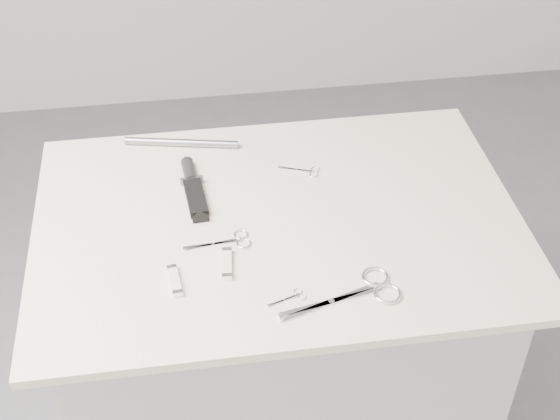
{
  "coord_description": "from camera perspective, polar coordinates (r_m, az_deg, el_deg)",
  "views": [
    {
      "loc": [
        -0.17,
        -1.21,
        1.96
      ],
      "look_at": [
        0.01,
        0.03,
        0.92
      ],
      "focal_mm": 50.0,
      "sensor_mm": 36.0,
      "label": 1
    }
  ],
  "objects": [
    {
      "name": "sheathed_knife",
      "position": [
        1.69,
        -6.4,
        1.78
      ],
      "size": [
        0.05,
        0.19,
        0.02
      ],
      "rotation": [
        0.0,
        0.0,
        1.66
      ],
      "color": "black",
      "rests_on": "display_board"
    },
    {
      "name": "display_board",
      "position": [
        1.61,
        -0.14,
        -0.88
      ],
      "size": [
        1.0,
        0.7,
        0.02
      ],
      "primitive_type": "cube",
      "color": "beige",
      "rests_on": "plinth"
    },
    {
      "name": "embroidery_scissors_b",
      "position": [
        1.73,
        1.86,
        2.88
      ],
      "size": [
        0.09,
        0.05,
        0.0
      ],
      "rotation": [
        0.0,
        0.0,
        -0.35
      ],
      "color": "silver",
      "rests_on": "display_board"
    },
    {
      "name": "large_shears",
      "position": [
        1.46,
        6.14,
        -5.92
      ],
      "size": [
        0.23,
        0.12,
        0.01
      ],
      "rotation": [
        0.0,
        0.0,
        0.26
      ],
      "color": "silver",
      "rests_on": "display_board"
    },
    {
      "name": "metal_rail",
      "position": [
        1.82,
        -7.23,
        4.91
      ],
      "size": [
        0.26,
        0.07,
        0.02
      ],
      "primitive_type": "cylinder",
      "rotation": [
        0.0,
        1.57,
        -0.21
      ],
      "color": "gray",
      "rests_on": "display_board"
    },
    {
      "name": "pocket_knife_b",
      "position": [
        1.5,
        -3.9,
        -3.94
      ],
      "size": [
        0.03,
        0.08,
        0.01
      ],
      "rotation": [
        0.0,
        0.0,
        1.48
      ],
      "color": "silver",
      "rests_on": "display_board"
    },
    {
      "name": "tiny_scissors",
      "position": [
        1.44,
        0.83,
        -6.42
      ],
      "size": [
        0.08,
        0.04,
        0.0
      ],
      "rotation": [
        0.0,
        0.0,
        0.33
      ],
      "color": "silver",
      "rests_on": "display_board"
    },
    {
      "name": "plinth",
      "position": [
        1.94,
        -0.12,
        -11.21
      ],
      "size": [
        0.9,
        0.6,
        0.9
      ],
      "primitive_type": "cube",
      "color": "#B2B2AF",
      "rests_on": "ground"
    },
    {
      "name": "embroidery_scissors_a",
      "position": [
        1.55,
        -3.66,
        -2.29
      ],
      "size": [
        0.13,
        0.06,
        0.0
      ],
      "rotation": [
        0.0,
        0.0,
        0.1
      ],
      "color": "silver",
      "rests_on": "display_board"
    },
    {
      "name": "pocket_knife_a",
      "position": [
        1.48,
        -7.7,
        -5.16
      ],
      "size": [
        0.03,
        0.08,
        0.01
      ],
      "rotation": [
        0.0,
        0.0,
        1.69
      ],
      "color": "silver",
      "rests_on": "display_board"
    }
  ]
}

